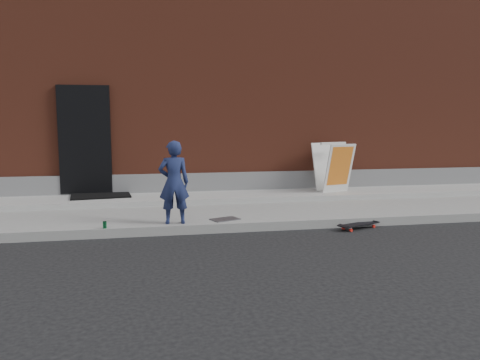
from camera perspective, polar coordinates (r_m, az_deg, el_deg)
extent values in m
plane|color=black|center=(7.58, -0.99, -6.45)|extent=(80.00, 80.00, 0.00)
cube|color=slate|center=(9.02, -2.63, -3.77)|extent=(20.00, 3.00, 0.15)
cube|color=gray|center=(9.87, -3.38, -2.08)|extent=(20.00, 1.20, 0.10)
cube|color=maroon|center=(14.33, -5.90, 10.01)|extent=(20.00, 8.00, 5.00)
cube|color=slate|center=(10.39, -3.81, -0.22)|extent=(20.00, 0.10, 0.40)
cube|color=black|center=(10.31, -18.38, 4.67)|extent=(1.05, 0.12, 2.25)
imported|color=#1B244B|center=(7.53, -8.06, -0.29)|extent=(0.49, 0.32, 1.34)
cylinder|color=red|center=(8.35, 15.12, -5.24)|extent=(0.06, 0.05, 0.05)
cylinder|color=red|center=(8.24, 15.99, -5.44)|extent=(0.06, 0.05, 0.05)
cylinder|color=red|center=(7.97, 12.50, -5.76)|extent=(0.06, 0.05, 0.05)
cylinder|color=red|center=(7.85, 13.37, -5.97)|extent=(0.06, 0.05, 0.05)
cube|color=#B4B4B9|center=(8.29, 15.56, -5.10)|extent=(0.11, 0.18, 0.02)
cube|color=#B4B4B9|center=(7.90, 12.94, -5.61)|extent=(0.11, 0.18, 0.02)
cube|color=black|center=(8.09, 14.28, -5.23)|extent=(0.79, 0.47, 0.02)
cube|color=silver|center=(10.29, 12.00, 1.40)|extent=(0.70, 0.44, 1.05)
cube|color=silver|center=(10.67, 10.47, 1.64)|extent=(0.70, 0.44, 1.05)
cube|color=gold|center=(10.28, 12.08, 1.09)|extent=(0.58, 0.34, 0.84)
cube|color=silver|center=(10.45, 11.29, 4.40)|extent=(0.64, 0.21, 0.05)
cylinder|color=#17733A|center=(7.51, -16.16, -5.27)|extent=(0.08, 0.08, 0.11)
cube|color=black|center=(10.13, -16.63, -1.75)|extent=(1.28, 1.09, 0.03)
cube|color=#505055|center=(7.86, -1.83, -4.80)|extent=(0.53, 0.44, 0.01)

